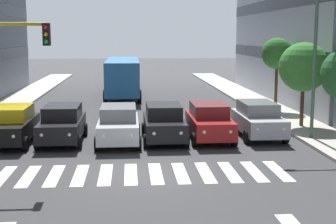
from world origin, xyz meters
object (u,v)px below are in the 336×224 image
object	(u,v)px
car_3	(118,124)
bus_behind_traffic	(123,74)
car_5	(12,125)
car_2	(164,122)
street_tree_2	(277,54)
street_tree_1	(304,67)
car_4	(62,123)
street_lamp_left	(305,36)
car_1	(209,121)
car_0	(258,119)

from	to	relation	value
car_3	bus_behind_traffic	xyz separation A→B (m)	(-0.00, -17.37, 0.97)
car_5	car_2	bearing A→B (deg)	-178.88
car_3	street_tree_2	size ratio (longest dim) A/B	0.96
car_2	street_tree_1	world-z (taller)	street_tree_1
car_3	car_4	xyz separation A→B (m)	(2.60, -0.42, 0.00)
car_2	street_lamp_left	world-z (taller)	street_lamp_left
car_5	street_tree_1	size ratio (longest dim) A/B	1.00
car_4	car_3	bearing A→B (deg)	170.82
car_4	car_5	world-z (taller)	same
car_2	car_3	world-z (taller)	same
car_2	car_1	bearing A→B (deg)	-177.19
car_1	street_tree_2	xyz separation A→B (m)	(-5.66, -8.17, 2.86)
car_0	car_5	distance (m)	11.62
car_4	car_5	distance (m)	2.26
car_0	car_2	size ratio (longest dim) A/B	1.00
car_2	street_tree_2	size ratio (longest dim) A/B	0.96
car_1	street_tree_2	bearing A→B (deg)	-124.71
car_5	bus_behind_traffic	bearing A→B (deg)	-105.82
car_2	street_lamp_left	xyz separation A→B (m)	(-6.46, 0.44, 4.01)
car_4	street_tree_1	distance (m)	12.74
street_lamp_left	street_tree_1	size ratio (longest dim) A/B	1.76
car_5	street_lamp_left	bearing A→B (deg)	178.70
street_tree_1	street_tree_2	world-z (taller)	street_tree_2
car_2	car_3	xyz separation A→B (m)	(2.11, 0.38, 0.00)
car_0	street_tree_2	distance (m)	8.87
street_tree_2	bus_behind_traffic	bearing A→B (deg)	-41.25
car_2	car_0	bearing A→B (deg)	-173.70
car_2	street_lamp_left	distance (m)	7.62
car_3	street_tree_1	distance (m)	10.38
car_0	bus_behind_traffic	distance (m)	17.84
street_lamp_left	street_tree_2	bearing A→B (deg)	-98.89
car_0	street_tree_2	bearing A→B (deg)	-112.36
car_5	street_tree_2	bearing A→B (deg)	-150.37
street_lamp_left	street_tree_1	distance (m)	3.61
bus_behind_traffic	street_lamp_left	bearing A→B (deg)	116.19
car_3	street_lamp_left	size ratio (longest dim) A/B	0.57
street_tree_2	street_lamp_left	bearing A→B (deg)	81.11
car_0	car_3	bearing A→B (deg)	7.51
street_lamp_left	street_tree_2	world-z (taller)	street_lamp_left
car_4	street_lamp_left	distance (m)	11.88
street_lamp_left	car_1	bearing A→B (deg)	-7.27
car_2	street_tree_1	distance (m)	8.33
car_2	street_tree_1	xyz separation A→B (m)	(-7.55, -2.60, 2.38)
car_2	bus_behind_traffic	bearing A→B (deg)	-82.92
car_3	car_5	world-z (taller)	same
car_3	street_tree_1	xyz separation A→B (m)	(-9.66, -2.97, 2.38)
car_2	car_3	size ratio (longest dim) A/B	1.00
car_4	street_tree_1	size ratio (longest dim) A/B	1.00
car_1	car_4	bearing A→B (deg)	0.53
car_0	car_3	distance (m)	6.80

